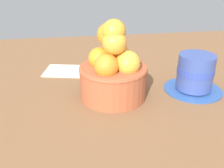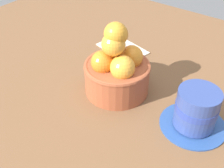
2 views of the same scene
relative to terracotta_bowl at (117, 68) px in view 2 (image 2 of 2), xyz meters
The scene contains 4 objects.
ground_plane 7.68cm from the terracotta_bowl, 86.01° to the right, with size 117.10×95.82×3.88cm, color brown.
terracotta_bowl is the anchor object (origin of this frame).
coffee_cup 17.63cm from the terracotta_bowl, behind, with size 12.31×12.31×8.07cm.
folded_napkin 17.94cm from the terracotta_bowl, 58.83° to the right, with size 12.53×7.84×0.60cm, color beige.
Camera 2 is at (-27.58, 38.33, 38.57)cm, focal length 45.20 mm.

